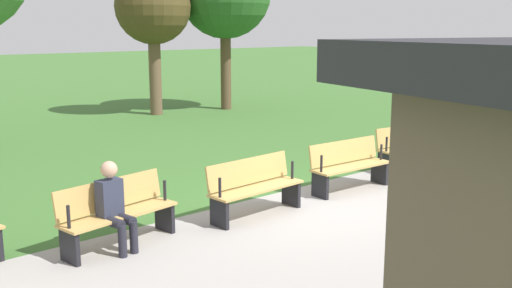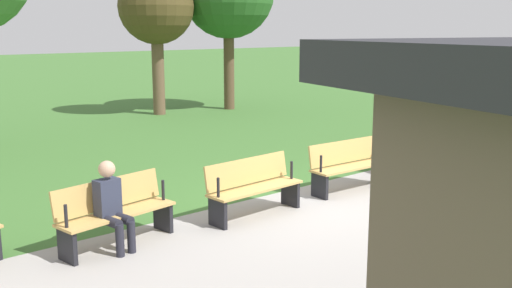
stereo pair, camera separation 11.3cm
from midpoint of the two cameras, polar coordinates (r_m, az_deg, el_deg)
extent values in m
plane|color=#3D6B2D|center=(9.86, 5.47, -5.77)|extent=(120.00, 120.00, 0.00)
cube|color=#A39E99|center=(8.88, 12.77, -7.92)|extent=(38.88, 4.67, 0.01)
cube|color=tan|center=(21.09, 21.33, 3.92)|extent=(1.64, 1.27, 0.04)
cube|color=tan|center=(21.24, 21.12, 4.64)|extent=(1.46, 0.99, 0.40)
cube|color=black|center=(21.50, 23.10, 3.29)|extent=(0.25, 0.35, 0.43)
cylinder|color=black|center=(21.43, 23.21, 4.32)|extent=(0.06, 0.06, 0.30)
cube|color=black|center=(20.76, 19.40, 3.30)|extent=(0.25, 0.35, 0.43)
cylinder|color=black|center=(20.70, 19.50, 4.37)|extent=(0.06, 0.06, 0.30)
cube|color=tan|center=(18.87, 21.43, 3.12)|extent=(1.69, 1.15, 0.04)
cube|color=tan|center=(19.00, 21.14, 3.93)|extent=(1.53, 0.85, 0.40)
cube|color=black|center=(19.35, 23.27, 2.47)|extent=(0.22, 0.36, 0.43)
cylinder|color=black|center=(19.28, 23.40, 3.62)|extent=(0.06, 0.06, 0.30)
cube|color=black|center=(18.48, 19.39, 2.37)|extent=(0.22, 0.36, 0.43)
cylinder|color=black|center=(18.41, 19.51, 3.58)|extent=(0.06, 0.06, 0.30)
cube|color=tan|center=(16.66, 20.75, 2.18)|extent=(1.71, 1.01, 0.04)
cube|color=tan|center=(16.78, 20.38, 3.10)|extent=(1.59, 0.69, 0.40)
cube|color=black|center=(17.20, 22.68, 1.51)|extent=(0.19, 0.37, 0.43)
cylinder|color=black|center=(17.13, 22.83, 2.80)|extent=(0.06, 0.06, 0.30)
cube|color=black|center=(16.22, 18.59, 1.25)|extent=(0.19, 0.37, 0.43)
cylinder|color=black|center=(16.14, 18.72, 2.62)|extent=(0.06, 0.06, 0.30)
cube|color=tan|center=(14.50, 18.96, 1.02)|extent=(1.72, 0.85, 0.04)
cube|color=tan|center=(14.60, 18.48, 2.09)|extent=(1.64, 0.53, 0.40)
cube|color=black|center=(15.08, 21.03, 0.36)|extent=(0.15, 0.38, 0.43)
cylinder|color=black|center=(15.00, 21.19, 1.83)|extent=(0.05, 0.05, 0.30)
cube|color=black|center=(14.02, 16.62, -0.14)|extent=(0.15, 0.38, 0.43)
cylinder|color=black|center=(13.93, 16.76, 1.44)|extent=(0.05, 0.05, 0.30)
cube|color=tan|center=(12.43, 15.53, -0.41)|extent=(1.71, 0.69, 0.04)
cube|color=tan|center=(12.52, 14.93, 0.84)|extent=(1.66, 0.36, 0.40)
cube|color=black|center=(13.04, 17.83, -1.05)|extent=(0.12, 0.38, 0.43)
cylinder|color=black|center=(12.96, 18.00, 0.64)|extent=(0.05, 0.05, 0.30)
cube|color=black|center=(11.94, 12.91, -1.90)|extent=(0.12, 0.38, 0.43)
cylinder|color=black|center=(11.85, 13.06, -0.05)|extent=(0.05, 0.05, 0.30)
cube|color=tan|center=(10.56, 9.68, -2.20)|extent=(1.69, 0.53, 0.04)
cube|color=tan|center=(10.64, 8.94, -0.73)|extent=(1.67, 0.19, 0.40)
cube|color=black|center=(11.17, 12.37, -2.78)|extent=(0.08, 0.38, 0.43)
cylinder|color=black|center=(11.07, 12.53, -0.82)|extent=(0.05, 0.05, 0.30)
cube|color=black|center=(10.08, 6.60, -4.12)|extent=(0.08, 0.38, 0.43)
cylinder|color=black|center=(9.97, 6.73, -1.96)|extent=(0.05, 0.05, 0.30)
cube|color=tan|center=(9.02, 0.37, -4.38)|extent=(1.69, 0.53, 0.04)
cube|color=tan|center=(9.10, -0.49, -2.66)|extent=(1.67, 0.19, 0.40)
cube|color=black|center=(9.61, 3.74, -4.86)|extent=(0.08, 0.38, 0.43)
cylinder|color=black|center=(9.49, 3.85, -2.59)|extent=(0.05, 0.05, 0.30)
cube|color=black|center=(8.59, -3.41, -6.82)|extent=(0.08, 0.38, 0.43)
cylinder|color=black|center=(8.46, -3.35, -4.31)|extent=(0.05, 0.05, 0.30)
cube|color=tan|center=(8.02, -13.04, -6.69)|extent=(1.71, 0.69, 0.04)
cube|color=tan|center=(8.11, -13.95, -4.75)|extent=(1.66, 0.36, 0.40)
cube|color=black|center=(8.54, -8.75, -7.05)|extent=(0.12, 0.38, 0.43)
cylinder|color=black|center=(8.41, -8.75, -4.53)|extent=(0.05, 0.05, 0.30)
cube|color=black|center=(7.70, -17.67, -9.56)|extent=(0.12, 0.38, 0.43)
cylinder|color=black|center=(7.56, -17.77, -6.79)|extent=(0.05, 0.05, 0.30)
cube|color=#2D3347|center=(7.89, -14.01, -5.13)|extent=(0.35, 0.25, 0.50)
sphere|color=tan|center=(7.77, -14.06, -2.40)|extent=(0.22, 0.22, 0.22)
cylinder|color=#23232D|center=(7.88, -12.62, -7.15)|extent=(0.18, 0.38, 0.13)
cylinder|color=#23232D|center=(7.81, -11.75, -8.94)|extent=(0.13, 0.13, 0.43)
cylinder|color=#23232D|center=(7.78, -13.69, -7.44)|extent=(0.18, 0.38, 0.13)
cylinder|color=#23232D|center=(7.71, -12.83, -9.26)|extent=(0.13, 0.13, 0.43)
cylinder|color=brown|center=(20.97, -2.52, 7.63)|extent=(0.38, 0.38, 3.07)
cylinder|color=brown|center=(19.90, -9.43, 6.88)|extent=(0.41, 0.41, 2.78)
sphere|color=#4C3D1E|center=(19.86, -9.64, 13.23)|extent=(2.51, 2.51, 2.51)
camera|label=1|loc=(0.06, -89.70, 0.06)|focal=40.67mm
camera|label=2|loc=(0.06, 90.30, -0.06)|focal=40.67mm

